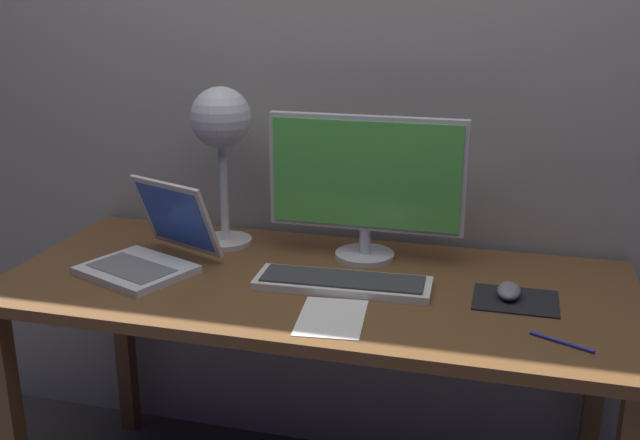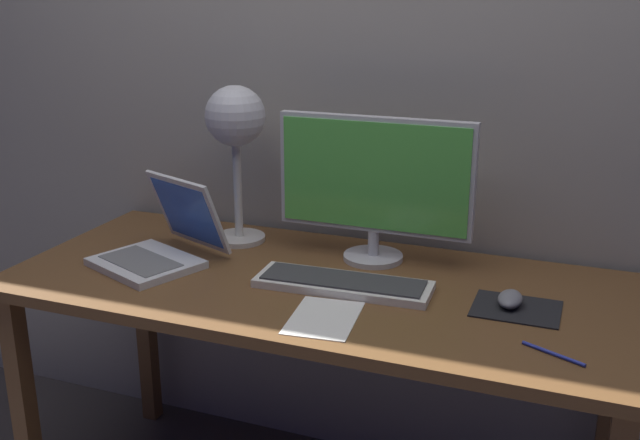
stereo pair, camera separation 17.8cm
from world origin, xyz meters
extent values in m
cube|color=#9E998E|center=(0.00, 0.40, 1.30)|extent=(4.80, 0.06, 2.60)
cube|color=brown|center=(0.00, 0.00, 0.72)|extent=(1.60, 0.70, 0.03)
cube|color=brown|center=(-0.74, -0.29, 0.35)|extent=(0.05, 0.05, 0.71)
cube|color=brown|center=(-0.74, 0.29, 0.35)|extent=(0.05, 0.05, 0.71)
cube|color=brown|center=(0.74, 0.29, 0.35)|extent=(0.05, 0.05, 0.71)
cylinder|color=silver|center=(0.09, 0.19, 0.75)|extent=(0.16, 0.16, 0.01)
cylinder|color=silver|center=(0.09, 0.19, 0.79)|extent=(0.03, 0.03, 0.07)
cube|color=silver|center=(0.09, 0.19, 0.98)|extent=(0.53, 0.03, 0.31)
cube|color=#59C64C|center=(0.09, 0.18, 0.98)|extent=(0.51, 0.00, 0.29)
cube|color=silver|center=(0.08, -0.02, 0.75)|extent=(0.45, 0.16, 0.02)
cube|color=#38383A|center=(0.08, -0.02, 0.76)|extent=(0.41, 0.13, 0.01)
cube|color=silver|center=(-0.46, -0.08, 0.75)|extent=(0.33, 0.30, 0.02)
cube|color=slate|center=(-0.47, -0.09, 0.76)|extent=(0.25, 0.20, 0.00)
cube|color=silver|center=(-0.41, 0.06, 0.86)|extent=(0.28, 0.18, 0.21)
cube|color=blue|center=(-0.41, 0.06, 0.86)|extent=(0.24, 0.16, 0.18)
cylinder|color=beige|center=(-0.33, 0.21, 0.75)|extent=(0.15, 0.15, 0.01)
cylinder|color=silver|center=(-0.33, 0.21, 0.92)|extent=(0.02, 0.02, 0.32)
sphere|color=silver|center=(-0.33, 0.21, 1.11)|extent=(0.17, 0.17, 0.17)
sphere|color=#FFEAB2|center=(-0.33, 0.20, 1.07)|extent=(0.06, 0.06, 0.06)
cube|color=black|center=(0.50, 0.00, 0.74)|extent=(0.20, 0.16, 0.00)
ellipsoid|color=slate|center=(0.48, 0.01, 0.76)|extent=(0.06, 0.10, 0.03)
cube|color=white|center=(0.10, -0.21, 0.74)|extent=(0.17, 0.22, 0.00)
cylinder|color=#2633A5|center=(0.60, -0.20, 0.74)|extent=(0.13, 0.07, 0.01)
camera|label=1|loc=(0.47, -1.69, 1.46)|focal=41.45mm
camera|label=2|loc=(0.63, -1.63, 1.46)|focal=41.45mm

